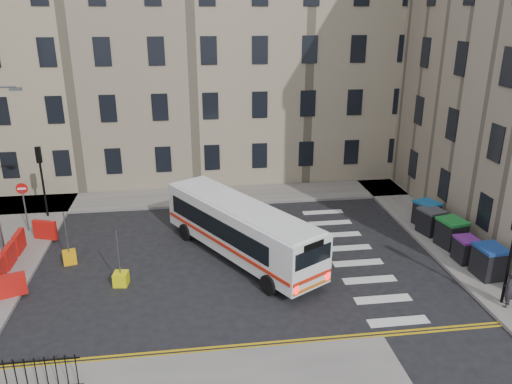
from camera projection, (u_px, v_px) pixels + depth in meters
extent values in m
plane|color=black|center=(271.00, 257.00, 24.36)|extent=(120.00, 120.00, 0.00)
cube|color=slate|center=(155.00, 199.00, 31.56)|extent=(36.00, 3.20, 0.15)
cube|color=slate|center=(411.00, 214.00, 29.21)|extent=(2.40, 26.00, 0.15)
cube|color=tan|center=(138.00, 60.00, 35.13)|extent=(38.00, 10.50, 16.00)
cylinder|color=black|center=(508.00, 267.00, 19.74)|extent=(0.12, 0.12, 3.20)
cylinder|color=black|center=(44.00, 190.00, 28.27)|extent=(0.12, 0.12, 3.20)
cube|color=black|center=(39.00, 155.00, 27.56)|extent=(0.28, 0.22, 0.90)
cylinder|color=#595B5E|center=(25.00, 210.00, 26.48)|extent=(0.08, 0.08, 2.40)
cube|color=red|center=(21.00, 183.00, 25.96)|extent=(0.60, 0.04, 0.60)
cube|color=red|center=(9.00, 256.00, 23.04)|extent=(0.25, 1.25, 1.00)
cube|color=red|center=(19.00, 242.00, 24.43)|extent=(0.25, 1.25, 1.00)
cube|color=red|center=(45.00, 230.00, 25.76)|extent=(1.26, 0.66, 1.00)
cube|color=red|center=(10.00, 286.00, 20.55)|extent=(1.26, 0.66, 1.00)
cube|color=white|center=(240.00, 227.00, 23.82)|extent=(6.92, 9.60, 2.23)
cube|color=black|center=(215.00, 227.00, 23.43)|extent=(4.05, 6.80, 0.89)
cube|color=black|center=(253.00, 215.00, 24.75)|extent=(4.05, 6.80, 0.89)
cube|color=black|center=(187.00, 195.00, 27.37)|extent=(1.72, 1.05, 0.98)
cube|color=black|center=(313.00, 257.00, 20.04)|extent=(1.72, 1.05, 0.71)
cube|color=red|center=(221.00, 244.00, 23.35)|extent=(4.94, 8.33, 0.16)
cube|color=red|center=(259.00, 231.00, 24.67)|extent=(4.94, 8.33, 0.16)
cube|color=#FF0C0C|center=(296.00, 290.00, 19.93)|extent=(0.19, 0.14, 0.36)
cube|color=#FF0C0C|center=(328.00, 276.00, 20.97)|extent=(0.19, 0.14, 0.36)
cylinder|color=black|center=(186.00, 232.00, 25.99)|extent=(0.67, 0.90, 0.89)
cylinder|color=black|center=(221.00, 221.00, 27.29)|extent=(0.67, 0.90, 0.89)
cylinder|color=black|center=(269.00, 285.00, 20.99)|extent=(0.67, 0.90, 0.89)
cylinder|color=black|center=(307.00, 269.00, 22.29)|extent=(0.67, 0.90, 0.89)
cube|color=black|center=(489.00, 263.00, 22.06)|extent=(1.16, 1.32, 1.31)
cube|color=navy|center=(492.00, 248.00, 21.81)|extent=(1.22, 1.38, 0.14)
cube|color=black|center=(466.00, 251.00, 23.43)|extent=(0.93, 1.07, 1.08)
cube|color=#68217E|center=(468.00, 239.00, 23.22)|extent=(0.98, 1.12, 0.11)
cube|color=black|center=(451.00, 234.00, 24.91)|extent=(1.30, 1.43, 1.30)
cube|color=#1B792D|center=(453.00, 221.00, 24.66)|extent=(1.37, 1.50, 0.14)
cube|color=black|center=(431.00, 222.00, 26.39)|extent=(1.27, 1.38, 1.22)
cube|color=#3E3E40|center=(432.00, 211.00, 26.16)|extent=(1.33, 1.45, 0.13)
cube|color=black|center=(426.00, 214.00, 27.40)|extent=(1.34, 1.44, 1.22)
cube|color=#16588C|center=(428.00, 203.00, 27.17)|extent=(1.41, 1.50, 0.13)
imported|color=black|center=(509.00, 289.00, 19.76)|extent=(0.68, 0.66, 1.57)
cube|color=#EEA00D|center=(70.00, 257.00, 23.65)|extent=(0.73, 0.73, 0.60)
cube|color=yellow|center=(121.00, 279.00, 21.76)|extent=(0.68, 0.68, 0.60)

